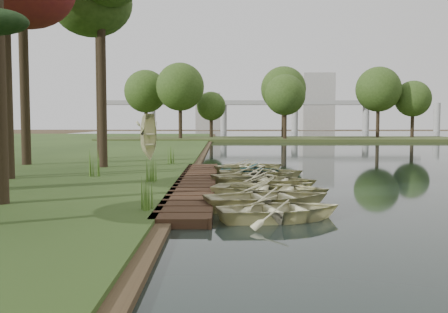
{
  "coord_description": "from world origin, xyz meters",
  "views": [
    {
      "loc": [
        -0.55,
        -20.13,
        2.7
      ],
      "look_at": [
        -0.46,
        0.38,
        1.26
      ],
      "focal_mm": 40.0,
      "sensor_mm": 36.0,
      "label": 1
    }
  ],
  "objects_px": {
    "rowboat_0": "(281,207)",
    "boardwalk": "(196,184)",
    "rowboat_1": "(269,196)",
    "rowboat_2": "(270,187)",
    "stored_rowboat": "(149,156)"
  },
  "relations": [
    {
      "from": "rowboat_1",
      "to": "stored_rowboat",
      "type": "xyz_separation_m",
      "value": [
        -5.9,
        15.63,
        0.14
      ]
    },
    {
      "from": "boardwalk",
      "to": "rowboat_0",
      "type": "xyz_separation_m",
      "value": [
        2.64,
        -6.88,
        0.26
      ]
    },
    {
      "from": "rowboat_0",
      "to": "rowboat_2",
      "type": "relative_size",
      "value": 0.86
    },
    {
      "from": "rowboat_0",
      "to": "rowboat_1",
      "type": "bearing_deg",
      "value": -8.55
    },
    {
      "from": "rowboat_2",
      "to": "stored_rowboat",
      "type": "height_order",
      "value": "stored_rowboat"
    },
    {
      "from": "rowboat_0",
      "to": "boardwalk",
      "type": "bearing_deg",
      "value": 7.57
    },
    {
      "from": "rowboat_0",
      "to": "rowboat_2",
      "type": "xyz_separation_m",
      "value": [
        0.06,
        3.59,
        0.06
      ]
    },
    {
      "from": "boardwalk",
      "to": "stored_rowboat",
      "type": "bearing_deg",
      "value": 107.98
    },
    {
      "from": "rowboat_1",
      "to": "boardwalk",
      "type": "bearing_deg",
      "value": 11.85
    },
    {
      "from": "boardwalk",
      "to": "rowboat_0",
      "type": "height_order",
      "value": "rowboat_0"
    },
    {
      "from": "rowboat_1",
      "to": "rowboat_2",
      "type": "xyz_separation_m",
      "value": [
        0.21,
        1.83,
        0.01
      ]
    },
    {
      "from": "rowboat_1",
      "to": "stored_rowboat",
      "type": "bearing_deg",
      "value": 6.6
    },
    {
      "from": "rowboat_2",
      "to": "stored_rowboat",
      "type": "xyz_separation_m",
      "value": [
        -6.11,
        13.8,
        0.14
      ]
    },
    {
      "from": "rowboat_2",
      "to": "stored_rowboat",
      "type": "bearing_deg",
      "value": 39.27
    },
    {
      "from": "rowboat_2",
      "to": "stored_rowboat",
      "type": "distance_m",
      "value": 15.09
    }
  ]
}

